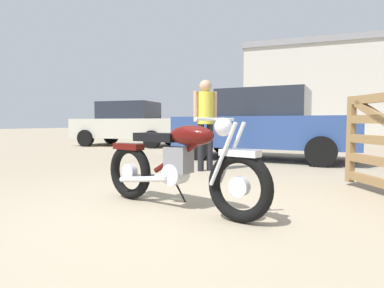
# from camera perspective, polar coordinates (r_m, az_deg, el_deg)

# --- Properties ---
(ground_plane) EXTENTS (80.00, 80.00, 0.00)m
(ground_plane) POSITION_cam_1_polar(r_m,az_deg,el_deg) (3.14, -4.04, -12.50)
(ground_plane) COLOR gray
(vintage_motorcycle) EXTENTS (2.03, 0.77, 0.94)m
(vintage_motorcycle) POSITION_cam_1_polar(r_m,az_deg,el_deg) (3.23, -2.47, -3.87)
(vintage_motorcycle) COLOR black
(vintage_motorcycle) RESTS_ON ground_plane
(bystander) EXTENTS (0.36, 0.33, 1.66)m
(bystander) POSITION_cam_1_polar(r_m,az_deg,el_deg) (5.81, 2.42, 5.17)
(bystander) COLOR black
(bystander) RESTS_ON ground_plane
(blue_hatchback_right) EXTENTS (4.31, 2.15, 1.67)m
(blue_hatchback_right) POSITION_cam_1_polar(r_m,az_deg,el_deg) (12.40, -11.22, 3.55)
(blue_hatchback_right) COLOR black
(blue_hatchback_right) RESTS_ON ground_plane
(white_estate_far) EXTENTS (4.25, 2.03, 1.67)m
(white_estate_far) POSITION_cam_1_polar(r_m,az_deg,el_deg) (13.22, 15.38, 3.50)
(white_estate_far) COLOR black
(white_estate_far) RESTS_ON ground_plane
(dark_sedan_left) EXTENTS (4.31, 2.16, 1.67)m
(dark_sedan_left) POSITION_cam_1_polar(r_m,az_deg,el_deg) (7.85, 12.80, 3.40)
(dark_sedan_left) COLOR black
(dark_sedan_left) RESTS_ON ground_plane
(industrial_building) EXTENTS (16.40, 9.16, 16.18)m
(industrial_building) POSITION_cam_1_polar(r_m,az_deg,el_deg) (31.58, 25.16, 9.01)
(industrial_building) COLOR beige
(industrial_building) RESTS_ON ground_plane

